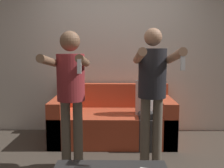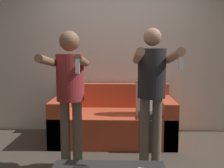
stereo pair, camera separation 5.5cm
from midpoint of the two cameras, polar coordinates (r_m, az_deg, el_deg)
The scene contains 5 objects.
wall_back at distance 4.43m, azimuth 1.44°, elevation 7.01°, with size 6.40×0.06×2.70m.
couch at distance 4.09m, azimuth 0.62°, elevation -8.12°, with size 1.80×0.93×0.83m.
person_standing_left at distance 2.96m, azimuth -8.62°, elevation -0.17°, with size 0.43×0.74×1.60m.
person_standing_right at distance 2.93m, azimuth 9.20°, elevation 0.12°, with size 0.43×0.80×1.63m.
person_seated at distance 3.80m, azimuth 7.92°, elevation -3.60°, with size 0.30×0.52×1.19m.
Camera 2 is at (0.05, -2.86, 1.40)m, focal length 42.00 mm.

